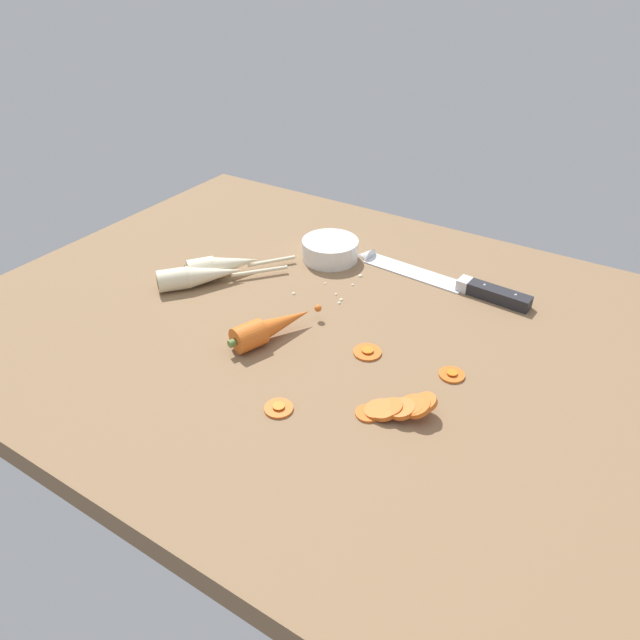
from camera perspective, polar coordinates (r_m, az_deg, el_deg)
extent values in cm
cube|color=brown|center=(96.42, 0.63, -1.16)|extent=(120.00, 90.00, 4.00)
cube|color=silver|center=(110.44, 9.32, 4.70)|extent=(20.27, 5.86, 0.50)
cone|color=silver|center=(115.16, 4.41, 6.36)|extent=(3.28, 4.17, 3.96)
cube|color=silver|center=(106.61, 14.07, 3.45)|extent=(2.21, 3.08, 2.20)
cube|color=#232328|center=(104.84, 17.27, 2.33)|extent=(11.18, 3.60, 2.20)
sphere|color=silver|center=(105.02, 15.97, 3.33)|extent=(0.50, 0.50, 0.50)
sphere|color=silver|center=(103.65, 18.79, 2.34)|extent=(0.50, 0.50, 0.50)
cylinder|color=#D6601E|center=(89.01, -7.03, -1.60)|extent=(5.61, 5.97, 4.20)
cone|color=#D6601E|center=(91.42, -3.96, -0.32)|extent=(7.77, 12.20, 3.99)
sphere|color=#D6601E|center=(95.18, -0.05, 1.30)|extent=(1.20, 1.20, 1.20)
cylinder|color=#5B7F3D|center=(87.87, -8.70, -2.28)|extent=(1.47, 1.36, 1.20)
cylinder|color=beige|center=(106.34, -14.27, 3.90)|extent=(6.64, 6.81, 4.00)
cone|color=beige|center=(106.73, -10.18, 4.58)|extent=(9.29, 9.96, 3.80)
cylinder|color=beige|center=(108.14, -6.00, 4.82)|extent=(7.46, 8.55, 0.70)
cylinder|color=brown|center=(106.34, -15.75, 3.65)|extent=(2.32, 2.05, 2.80)
cylinder|color=beige|center=(108.49, -11.81, 4.89)|extent=(6.13, 6.31, 4.00)
cone|color=beige|center=(109.50, -8.33, 5.57)|extent=(8.24, 9.23, 3.80)
cylinder|color=beige|center=(111.37, -4.82, 5.81)|extent=(6.18, 7.94, 0.70)
cylinder|color=brown|center=(108.24, -13.07, 4.64)|extent=(2.42, 1.92, 2.80)
cylinder|color=#D6601E|center=(78.11, 4.76, -9.09)|extent=(3.41, 3.41, 0.70)
cylinder|color=#D6601E|center=(78.23, 5.70, -8.83)|extent=(3.75, 3.63, 1.99)
cylinder|color=#D6601E|center=(77.94, 6.36, -8.83)|extent=(3.97, 3.85, 2.06)
cylinder|color=#D6601E|center=(77.92, 7.03, -8.66)|extent=(3.65, 3.49, 2.23)
cylinder|color=#D6601E|center=(77.65, 8.07, -8.70)|extent=(3.88, 3.77, 1.97)
cylinder|color=#D6601E|center=(77.92, 9.06, -8.39)|extent=(4.07, 3.88, 2.62)
cylinder|color=#D6601E|center=(77.55, 9.62, -8.45)|extent=(4.03, 3.81, 2.72)
cylinder|color=#D6601E|center=(77.92, 10.28, -8.05)|extent=(3.71, 3.52, 2.48)
cylinder|color=#D6601E|center=(88.44, 4.71, -3.11)|extent=(4.34, 4.34, 0.70)
cylinder|color=orange|center=(88.28, 4.72, -2.97)|extent=(1.82, 1.82, 0.16)
cylinder|color=#D6601E|center=(78.76, -4.11, -8.61)|extent=(3.96, 3.96, 0.70)
cylinder|color=orange|center=(78.58, -4.12, -8.47)|extent=(1.66, 1.66, 0.16)
cylinder|color=#D6601E|center=(86.05, 12.91, -5.22)|extent=(3.75, 3.75, 0.70)
cylinder|color=orange|center=(85.88, 12.93, -5.08)|extent=(1.58, 1.58, 0.16)
cylinder|color=white|center=(113.30, 1.01, 6.97)|extent=(11.00, 11.00, 4.00)
cylinder|color=#BCBCB8|center=(113.08, 1.01, 7.19)|extent=(8.80, 8.80, 2.80)
sphere|color=beige|center=(102.39, 1.59, 2.65)|extent=(0.53, 0.53, 0.53)
sphere|color=beige|center=(105.63, 0.52, 3.72)|extent=(0.47, 0.47, 0.47)
sphere|color=beige|center=(108.12, 4.02, 4.50)|extent=(0.81, 0.81, 0.81)
sphere|color=beige|center=(99.89, 1.91, 1.80)|extent=(0.63, 0.63, 0.63)
sphere|color=beige|center=(102.57, -2.62, 2.74)|extent=(0.68, 0.68, 0.68)
sphere|color=beige|center=(105.29, 3.27, 3.58)|extent=(0.57, 0.57, 0.57)
sphere|color=beige|center=(100.77, 2.12, 2.13)|extent=(0.69, 0.69, 0.69)
sphere|color=beige|center=(110.54, 0.94, 5.28)|extent=(0.76, 0.76, 0.76)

